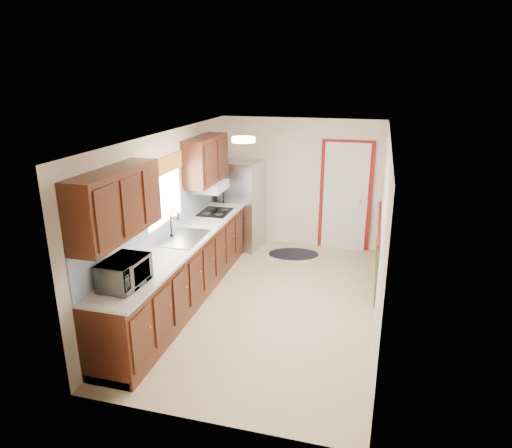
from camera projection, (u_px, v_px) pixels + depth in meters
The scene contains 8 objects.
room_shell at pixel (269, 223), 6.26m from camera, with size 3.20×5.20×2.52m.
kitchen_run at pixel (179, 249), 6.42m from camera, with size 0.63×4.00×2.20m.
back_wall_trim at pixel (352, 207), 8.13m from camera, with size 1.12×2.30×2.08m.
ceiling_fixture at pixel (243, 140), 5.78m from camera, with size 0.30×0.30×0.06m, color #FFD88C.
microwave at pixel (124, 270), 4.95m from camera, with size 0.57×0.31×0.38m, color white.
refrigerator at pixel (241, 205), 8.50m from camera, with size 0.76×0.73×1.65m.
rug at pixel (293, 254), 8.37m from camera, with size 0.92×0.59×0.01m, color black.
cooktop at pixel (215, 212), 7.63m from camera, with size 0.47×0.57×0.02m, color black.
Camera 1 is at (1.36, -5.78, 3.16)m, focal length 32.00 mm.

